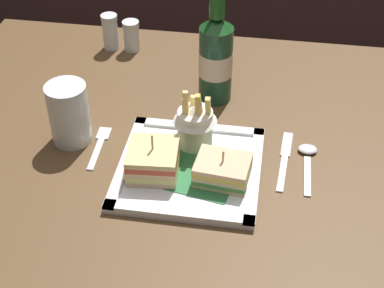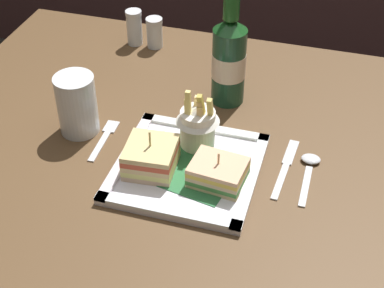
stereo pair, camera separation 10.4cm
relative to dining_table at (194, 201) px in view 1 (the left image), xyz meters
name	(u,v)px [view 1 (the left image)]	position (x,y,z in m)	size (l,w,h in m)	color
dining_table	(194,201)	(0.00, 0.00, 0.00)	(1.12, 0.89, 0.75)	brown
square_plate	(190,169)	(0.00, -0.06, 0.14)	(0.25, 0.25, 0.02)	white
sandwich_half_left	(153,160)	(-0.06, -0.08, 0.17)	(0.09, 0.09, 0.08)	#DAB187
sandwich_half_right	(223,170)	(0.06, -0.08, 0.16)	(0.10, 0.08, 0.06)	#D4B87D
fries_cup	(196,122)	(0.00, 0.01, 0.19)	(0.08, 0.08, 0.12)	white
beer_bottle	(216,55)	(0.02, 0.18, 0.23)	(0.07, 0.07, 0.27)	#193E28
water_glass	(70,116)	(-0.23, 0.00, 0.18)	(0.08, 0.08, 0.12)	silver
fork	(100,145)	(-0.18, -0.01, 0.13)	(0.03, 0.12, 0.00)	silver
knife	(285,158)	(0.17, 0.00, 0.13)	(0.03, 0.17, 0.00)	silver
spoon	(308,156)	(0.21, 0.01, 0.14)	(0.03, 0.14, 0.01)	silver
salt_shaker	(110,34)	(-0.25, 0.34, 0.17)	(0.04, 0.04, 0.08)	silver
pepper_shaker	(132,37)	(-0.20, 0.34, 0.16)	(0.04, 0.04, 0.07)	silver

